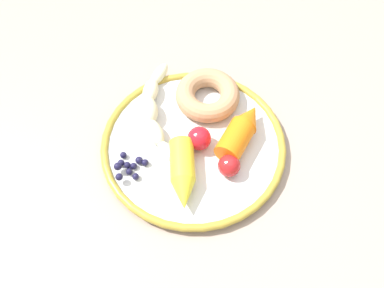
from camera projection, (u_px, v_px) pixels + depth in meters
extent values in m
plane|color=#575B46|center=(192.00, 264.00, 1.32)|extent=(6.00, 6.00, 0.00)
cube|color=gray|center=(192.00, 138.00, 0.72)|extent=(1.18, 0.99, 0.03)
cube|color=gray|center=(317.00, 44.00, 1.33)|extent=(0.05, 0.05, 0.70)
cube|color=gray|center=(26.00, 65.00, 1.28)|extent=(0.05, 0.05, 0.70)
cylinder|color=silver|center=(192.00, 146.00, 0.68)|extent=(0.28, 0.28, 0.01)
torus|color=#A99132|center=(192.00, 144.00, 0.68)|extent=(0.29, 0.29, 0.01)
ellipsoid|color=#E9EBBD|center=(159.00, 74.00, 0.74)|extent=(0.05, 0.04, 0.02)
ellipsoid|color=#E9EBBD|center=(150.00, 91.00, 0.72)|extent=(0.05, 0.04, 0.02)
ellipsoid|color=#E9EBBD|center=(149.00, 111.00, 0.69)|extent=(0.05, 0.03, 0.03)
ellipsoid|color=#E9EBBD|center=(155.00, 132.00, 0.67)|extent=(0.05, 0.04, 0.02)
ellipsoid|color=#E9EBBD|center=(169.00, 152.00, 0.66)|extent=(0.05, 0.05, 0.02)
cylinder|color=orange|center=(235.00, 140.00, 0.66)|extent=(0.07, 0.07, 0.04)
cone|color=orange|center=(250.00, 115.00, 0.68)|extent=(0.06, 0.06, 0.04)
cylinder|color=yellow|center=(182.00, 161.00, 0.64)|extent=(0.07, 0.04, 0.04)
cone|color=yellow|center=(184.00, 195.00, 0.61)|extent=(0.05, 0.04, 0.04)
torus|color=tan|center=(208.00, 95.00, 0.71)|extent=(0.11, 0.11, 0.03)
sphere|color=#191638|center=(145.00, 163.00, 0.65)|extent=(0.01, 0.01, 0.01)
sphere|color=#191638|center=(121.00, 163.00, 0.65)|extent=(0.01, 0.01, 0.01)
sphere|color=#191638|center=(127.00, 165.00, 0.65)|extent=(0.01, 0.01, 0.01)
sphere|color=#191638|center=(123.00, 155.00, 0.66)|extent=(0.01, 0.01, 0.01)
sphere|color=#191638|center=(129.00, 172.00, 0.65)|extent=(0.01, 0.01, 0.01)
sphere|color=#191638|center=(134.00, 166.00, 0.65)|extent=(0.01, 0.01, 0.01)
sphere|color=#191638|center=(139.00, 160.00, 0.66)|extent=(0.01, 0.01, 0.01)
sphere|color=#191638|center=(136.00, 177.00, 0.64)|extent=(0.01, 0.01, 0.01)
sphere|color=#191638|center=(119.00, 177.00, 0.63)|extent=(0.01, 0.01, 0.01)
sphere|color=#191638|center=(118.00, 166.00, 0.64)|extent=(0.01, 0.01, 0.01)
sphere|color=red|center=(199.00, 138.00, 0.66)|extent=(0.04, 0.04, 0.04)
sphere|color=red|center=(229.00, 166.00, 0.64)|extent=(0.03, 0.03, 0.03)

